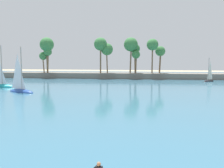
{
  "coord_description": "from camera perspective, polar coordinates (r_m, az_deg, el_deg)",
  "views": [
    {
      "loc": [
        2.86,
        -3.78,
        6.75
      ],
      "look_at": [
        0.84,
        13.35,
        4.9
      ],
      "focal_mm": 39.7,
      "sensor_mm": 36.0,
      "label": 1
    }
  ],
  "objects": [
    {
      "name": "sailboat_toward_headland",
      "position": [
        61.37,
        -24.35,
        0.17
      ],
      "size": [
        7.14,
        2.79,
        10.09
      ],
      "color": "teal",
      "rests_on": "sea"
    },
    {
      "name": "sea",
      "position": [
        66.56,
        4.23,
        0.31
      ],
      "size": [
        220.0,
        107.19,
        0.06
      ],
      "primitive_type": "cube",
      "color": "#386B84",
      "rests_on": "ground"
    },
    {
      "name": "sailboat_near_shore",
      "position": [
        51.16,
        -20.3,
        -0.82
      ],
      "size": [
        6.68,
        4.56,
        9.39
      ],
      "color": "#234793",
      "rests_on": "sea"
    },
    {
      "name": "palm_headland",
      "position": [
        79.59,
        4.66,
        4.41
      ],
      "size": [
        86.86,
        6.52,
        13.26
      ],
      "color": "slate",
      "rests_on": "ground"
    },
    {
      "name": "sailboat_mid_bay",
      "position": [
        74.76,
        21.41,
        1.06
      ],
      "size": [
        4.42,
        4.64,
        7.15
      ],
      "color": "black",
      "rests_on": "sea"
    }
  ]
}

